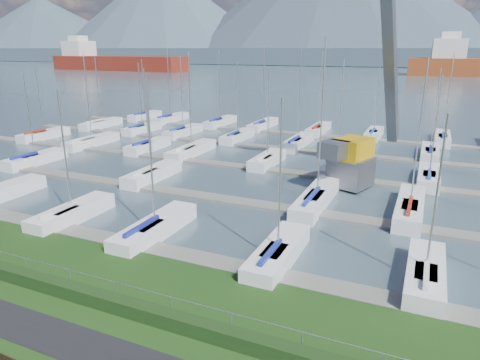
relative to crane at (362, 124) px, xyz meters
The scene contains 10 objects.
path 29.11m from the crane, 102.24° to the right, with size 160.00×2.00×0.04m, color black.
water 235.18m from the crane, 91.48° to the left, with size 800.00×540.00×0.20m, color #40535E.
hedge 26.55m from the crane, 103.45° to the right, with size 80.00×0.70×0.70m, color #1B3413.
fence 26.02m from the crane, 103.65° to the right, with size 0.04×0.04×80.00m, color #969A9F.
foothill 305.09m from the crane, 91.14° to the left, with size 900.00×80.00×12.00m, color #445664.
mountains 381.90m from the crane, 89.81° to the left, with size 1190.00×360.00×115.00m.
docks 8.28m from the crane, behind, with size 90.00×41.60×0.25m.
crane is the anchor object (origin of this frame).
cargo_ship_west 233.98m from the crane, 135.12° to the left, with size 85.90×21.58×21.50m.
sailboat_fleet 8.24m from the crane, 144.88° to the left, with size 76.22×50.03×13.15m.
Camera 1 is at (11.50, -13.86, 11.73)m, focal length 32.00 mm.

